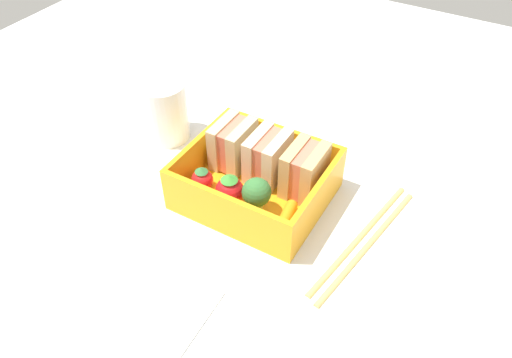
{
  "coord_description": "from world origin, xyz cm",
  "views": [
    {
      "loc": [
        20.41,
        -35.4,
        40.48
      ],
      "look_at": [
        0.0,
        0.0,
        2.7
      ],
      "focal_mm": 35.0,
      "sensor_mm": 36.0,
      "label": 1
    }
  ],
  "objects_px": {
    "sandwich_center": "(304,170)",
    "strawberry_left": "(202,179)",
    "broccoli_floret": "(257,193)",
    "folded_napkin": "(142,306)",
    "chopstick_pair": "(363,241)",
    "strawberry_far_left": "(230,190)",
    "carrot_stick_far_left": "(284,221)",
    "sandwich_center_left": "(268,157)",
    "sandwich_left": "(233,144)",
    "drinking_glass": "(164,111)"
  },
  "relations": [
    {
      "from": "sandwich_center",
      "to": "carrot_stick_far_left",
      "type": "distance_m",
      "value": 0.06
    },
    {
      "from": "strawberry_left",
      "to": "drinking_glass",
      "type": "bearing_deg",
      "value": 146.24
    },
    {
      "from": "sandwich_center_left",
      "to": "drinking_glass",
      "type": "distance_m",
      "value": 0.16
    },
    {
      "from": "strawberry_far_left",
      "to": "chopstick_pair",
      "type": "xyz_separation_m",
      "value": [
        0.15,
        0.03,
        -0.03
      ]
    },
    {
      "from": "chopstick_pair",
      "to": "broccoli_floret",
      "type": "bearing_deg",
      "value": -167.84
    },
    {
      "from": "sandwich_center_left",
      "to": "sandwich_center",
      "type": "distance_m",
      "value": 0.05
    },
    {
      "from": "broccoli_floret",
      "to": "chopstick_pair",
      "type": "distance_m",
      "value": 0.12
    },
    {
      "from": "sandwich_center",
      "to": "strawberry_left",
      "type": "distance_m",
      "value": 0.11
    },
    {
      "from": "carrot_stick_far_left",
      "to": "sandwich_center_left",
      "type": "bearing_deg",
      "value": 131.61
    },
    {
      "from": "sandwich_center_left",
      "to": "broccoli_floret",
      "type": "relative_size",
      "value": 1.28
    },
    {
      "from": "strawberry_left",
      "to": "folded_napkin",
      "type": "xyz_separation_m",
      "value": [
        0.03,
        -0.15,
        -0.02
      ]
    },
    {
      "from": "broccoli_floret",
      "to": "chopstick_pair",
      "type": "xyz_separation_m",
      "value": [
        0.11,
        0.02,
        -0.03
      ]
    },
    {
      "from": "sandwich_center",
      "to": "drinking_glass",
      "type": "bearing_deg",
      "value": 175.89
    },
    {
      "from": "sandwich_left",
      "to": "folded_napkin",
      "type": "bearing_deg",
      "value": -82.38
    },
    {
      "from": "sandwich_center_left",
      "to": "chopstick_pair",
      "type": "relative_size",
      "value": 0.29
    },
    {
      "from": "broccoli_floret",
      "to": "folded_napkin",
      "type": "relative_size",
      "value": 0.36
    },
    {
      "from": "broccoli_floret",
      "to": "carrot_stick_far_left",
      "type": "xyz_separation_m",
      "value": [
        0.04,
        -0.0,
        -0.02
      ]
    },
    {
      "from": "carrot_stick_far_left",
      "to": "strawberry_far_left",
      "type": "bearing_deg",
      "value": 178.44
    },
    {
      "from": "drinking_glass",
      "to": "strawberry_far_left",
      "type": "bearing_deg",
      "value": -26.83
    },
    {
      "from": "carrot_stick_far_left",
      "to": "chopstick_pair",
      "type": "relative_size",
      "value": 0.28
    },
    {
      "from": "sandwich_center_left",
      "to": "sandwich_center",
      "type": "relative_size",
      "value": 1.0
    },
    {
      "from": "strawberry_left",
      "to": "broccoli_floret",
      "type": "height_order",
      "value": "broccoli_floret"
    },
    {
      "from": "sandwich_center",
      "to": "sandwich_center_left",
      "type": "bearing_deg",
      "value": 180.0
    },
    {
      "from": "drinking_glass",
      "to": "folded_napkin",
      "type": "distance_m",
      "value": 0.27
    },
    {
      "from": "strawberry_far_left",
      "to": "sandwich_center",
      "type": "bearing_deg",
      "value": 43.36
    },
    {
      "from": "sandwich_left",
      "to": "strawberry_left",
      "type": "bearing_deg",
      "value": -96.83
    },
    {
      "from": "sandwich_left",
      "to": "drinking_glass",
      "type": "bearing_deg",
      "value": 172.52
    },
    {
      "from": "sandwich_center",
      "to": "strawberry_far_left",
      "type": "xyz_separation_m",
      "value": [
        -0.06,
        -0.06,
        -0.01
      ]
    },
    {
      "from": "sandwich_left",
      "to": "broccoli_floret",
      "type": "xyz_separation_m",
      "value": [
        0.06,
        -0.06,
        -0.0
      ]
    },
    {
      "from": "sandwich_center_left",
      "to": "carrot_stick_far_left",
      "type": "distance_m",
      "value": 0.08
    },
    {
      "from": "folded_napkin",
      "to": "sandwich_center_left",
      "type": "bearing_deg",
      "value": 84.93
    },
    {
      "from": "sandwich_left",
      "to": "strawberry_far_left",
      "type": "bearing_deg",
      "value": -61.56
    },
    {
      "from": "strawberry_left",
      "to": "sandwich_left",
      "type": "bearing_deg",
      "value": 83.17
    },
    {
      "from": "carrot_stick_far_left",
      "to": "drinking_glass",
      "type": "relative_size",
      "value": 0.69
    },
    {
      "from": "strawberry_far_left",
      "to": "broccoli_floret",
      "type": "xyz_separation_m",
      "value": [
        0.03,
        0.0,
        0.01
      ]
    },
    {
      "from": "sandwich_center_left",
      "to": "strawberry_far_left",
      "type": "height_order",
      "value": "sandwich_center_left"
    },
    {
      "from": "folded_napkin",
      "to": "sandwich_left",
      "type": "bearing_deg",
      "value": 97.62
    },
    {
      "from": "sandwich_left",
      "to": "chopstick_pair",
      "type": "height_order",
      "value": "sandwich_left"
    },
    {
      "from": "sandwich_center_left",
      "to": "strawberry_far_left",
      "type": "xyz_separation_m",
      "value": [
        -0.01,
        -0.06,
        -0.01
      ]
    },
    {
      "from": "strawberry_far_left",
      "to": "broccoli_floret",
      "type": "relative_size",
      "value": 0.86
    },
    {
      "from": "folded_napkin",
      "to": "strawberry_left",
      "type": "bearing_deg",
      "value": 102.76
    },
    {
      "from": "broccoli_floret",
      "to": "carrot_stick_far_left",
      "type": "height_order",
      "value": "broccoli_floret"
    },
    {
      "from": "strawberry_left",
      "to": "carrot_stick_far_left",
      "type": "bearing_deg",
      "value": -2.13
    },
    {
      "from": "broccoli_floret",
      "to": "chopstick_pair",
      "type": "bearing_deg",
      "value": 12.16
    },
    {
      "from": "sandwich_center_left",
      "to": "chopstick_pair",
      "type": "bearing_deg",
      "value": -13.31
    },
    {
      "from": "drinking_glass",
      "to": "carrot_stick_far_left",
      "type": "bearing_deg",
      "value": -19.39
    },
    {
      "from": "strawberry_left",
      "to": "strawberry_far_left",
      "type": "xyz_separation_m",
      "value": [
        0.04,
        -0.0,
        0.0
      ]
    },
    {
      "from": "strawberry_far_left",
      "to": "carrot_stick_far_left",
      "type": "height_order",
      "value": "strawberry_far_left"
    },
    {
      "from": "strawberry_far_left",
      "to": "drinking_glass",
      "type": "distance_m",
      "value": 0.16
    },
    {
      "from": "sandwich_center",
      "to": "carrot_stick_far_left",
      "type": "xyz_separation_m",
      "value": [
        0.01,
        -0.06,
        -0.02
      ]
    }
  ]
}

